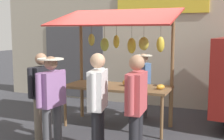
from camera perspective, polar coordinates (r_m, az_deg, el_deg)
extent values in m
plane|color=#38383D|center=(6.49, 1.02, -10.69)|extent=(40.00, 40.00, 0.00)
cube|color=#B2A893|center=(8.27, 6.59, 5.17)|extent=(9.00, 0.25, 3.40)
cube|color=yellow|center=(8.05, 9.34, 12.55)|extent=(2.40, 0.06, 0.56)
cube|color=#47474C|center=(9.03, -7.25, 1.53)|extent=(1.90, 0.04, 2.10)
cube|color=brown|center=(6.28, 1.04, -3.25)|extent=(2.20, 0.90, 0.05)
cylinder|color=brown|center=(6.48, -8.91, -6.98)|extent=(0.06, 0.06, 0.83)
cylinder|color=brown|center=(5.72, 9.46, -8.94)|extent=(0.06, 0.06, 0.83)
cylinder|color=brown|center=(7.14, -5.67, -5.58)|extent=(0.06, 0.06, 0.83)
cylinder|color=brown|center=(6.46, 11.01, -7.08)|extent=(0.06, 0.06, 0.83)
cylinder|color=brown|center=(7.03, -5.85, 0.50)|extent=(0.07, 0.07, 2.35)
cylinder|color=brown|center=(6.32, 11.37, -0.38)|extent=(0.07, 0.07, 2.35)
cylinder|color=brown|center=(6.55, 2.34, 8.58)|extent=(2.12, 0.06, 0.06)
cube|color=#B72D28|center=(6.04, 0.55, 10.11)|extent=(2.50, 1.46, 0.39)
cylinder|color=brown|center=(6.31, 9.28, 7.41)|extent=(0.01, 0.01, 0.25)
ellipsoid|color=yellow|center=(6.31, 9.22, 4.83)|extent=(0.21, 0.20, 0.32)
cylinder|color=brown|center=(6.36, 6.10, 7.44)|extent=(0.01, 0.01, 0.25)
ellipsoid|color=gold|center=(6.36, 6.06, 5.02)|extent=(0.24, 0.20, 0.29)
cylinder|color=brown|center=(6.48, 3.79, 7.36)|extent=(0.01, 0.01, 0.28)
ellipsoid|color=yellow|center=(6.48, 3.77, 4.65)|extent=(0.23, 0.21, 0.34)
cylinder|color=brown|center=(6.59, 0.84, 7.64)|extent=(0.01, 0.01, 0.22)
ellipsoid|color=yellow|center=(6.59, 0.83, 5.44)|extent=(0.15, 0.18, 0.29)
cylinder|color=brown|center=(6.68, -1.43, 7.35)|extent=(0.01, 0.01, 0.28)
ellipsoid|color=#B2CC4C|center=(6.69, -1.42, 4.86)|extent=(0.24, 0.25, 0.30)
cylinder|color=brown|center=(6.81, -3.94, 7.71)|extent=(0.01, 0.01, 0.19)
ellipsoid|color=gold|center=(6.82, -3.93, 5.76)|extent=(0.18, 0.20, 0.27)
ellipsoid|color=orange|center=(6.24, 2.92, -2.43)|extent=(0.24, 0.17, 0.14)
ellipsoid|color=gold|center=(5.96, 9.23, -3.19)|extent=(0.21, 0.21, 0.10)
cylinder|color=#4C4C51|center=(7.08, 6.24, -6.04)|extent=(0.14, 0.14, 0.75)
cylinder|color=#4C4C51|center=(6.85, 5.56, -6.49)|extent=(0.14, 0.14, 0.75)
cube|color=#476B9E|center=(6.85, 5.98, -1.07)|extent=(0.24, 0.46, 0.53)
cylinder|color=#476B9E|center=(7.11, 6.74, -0.59)|extent=(0.09, 0.09, 0.49)
cylinder|color=#476B9E|center=(6.58, 5.15, -1.22)|extent=(0.09, 0.09, 0.49)
sphere|color=tan|center=(6.80, 6.02, 2.25)|extent=(0.21, 0.21, 0.21)
cylinder|color=beige|center=(6.79, 6.03, 2.76)|extent=(0.39, 0.39, 0.02)
cylinder|color=#232328|center=(4.63, -3.05, -12.77)|extent=(0.14, 0.14, 0.84)
cylinder|color=#232328|center=(4.89, -2.31, -11.67)|extent=(0.14, 0.14, 0.84)
cube|color=silver|center=(4.57, -2.73, -3.74)|extent=(0.32, 0.54, 0.59)
cylinder|color=silver|center=(4.27, -3.64, -4.23)|extent=(0.09, 0.09, 0.55)
cylinder|color=silver|center=(4.87, -1.93, -2.76)|extent=(0.09, 0.09, 0.55)
sphere|color=tan|center=(4.51, -2.76, 1.78)|extent=(0.23, 0.23, 0.23)
cylinder|color=#4C4C51|center=(5.05, -12.24, -11.44)|extent=(0.14, 0.14, 0.80)
cylinder|color=#4C4C51|center=(5.24, -10.32, -10.68)|extent=(0.14, 0.14, 0.80)
cube|color=#93669E|center=(4.97, -11.46, -3.56)|extent=(0.27, 0.50, 0.57)
cylinder|color=#93669E|center=(4.74, -13.80, -3.87)|extent=(0.09, 0.09, 0.52)
cylinder|color=#93669E|center=(5.20, -9.34, -2.77)|extent=(0.09, 0.09, 0.52)
sphere|color=#8C664C|center=(4.91, -11.59, 1.30)|extent=(0.22, 0.22, 0.22)
cylinder|color=beige|center=(4.90, -11.61, 2.07)|extent=(0.42, 0.42, 0.02)
cylinder|color=#232328|center=(4.72, 4.99, -12.46)|extent=(0.14, 0.14, 0.83)
cube|color=#BF4C51|center=(4.39, 4.67, -4.32)|extent=(0.25, 0.52, 0.59)
cylinder|color=#BF4C51|center=(4.09, 3.63, -4.84)|extent=(0.09, 0.09, 0.54)
cylinder|color=#BF4C51|center=(4.69, 5.59, -3.30)|extent=(0.09, 0.09, 0.54)
sphere|color=#A87A5B|center=(4.33, 4.73, 1.38)|extent=(0.23, 0.23, 0.23)
cylinder|color=#726656|center=(5.76, -13.91, -9.11)|extent=(0.14, 0.14, 0.80)
cylinder|color=#726656|center=(5.95, -12.18, -8.52)|extent=(0.14, 0.14, 0.80)
cube|color=black|center=(5.70, -13.23, -2.19)|extent=(0.27, 0.50, 0.57)
cylinder|color=black|center=(5.48, -15.33, -2.41)|extent=(0.09, 0.09, 0.52)
cylinder|color=black|center=(5.93, -11.31, -1.56)|extent=(0.09, 0.09, 0.52)
sphere|color=#A87A5B|center=(5.65, -13.36, 2.05)|extent=(0.22, 0.22, 0.22)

